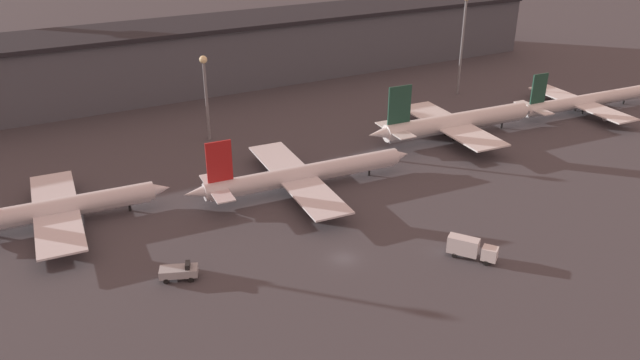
{
  "coord_description": "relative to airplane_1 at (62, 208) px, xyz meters",
  "views": [
    {
      "loc": [
        -44.05,
        -74.05,
        55.6
      ],
      "look_at": [
        4.65,
        16.96,
        6.0
      ],
      "focal_mm": 35.0,
      "sensor_mm": 36.0,
      "label": 1
    }
  ],
  "objects": [
    {
      "name": "airplane_4",
      "position": [
        130.85,
        -1.67,
        -0.23
      ],
      "size": [
        47.41,
        32.37,
        12.34
      ],
      "rotation": [
        0.0,
        0.0,
        -0.07
      ],
      "color": "white",
      "rests_on": "ground"
    },
    {
      "name": "lamp_post_2",
      "position": [
        111.39,
        26.41,
        14.42
      ],
      "size": [
        1.8,
        1.8,
        28.03
      ],
      "color": "slate",
      "rests_on": "ground"
    },
    {
      "name": "service_vehicle_0",
      "position": [
        13.19,
        -26.76,
        -1.81
      ],
      "size": [
        6.3,
        4.39,
        2.81
      ],
      "rotation": [
        0.0,
        0.0,
        -0.37
      ],
      "color": "#9EA3A8",
      "rests_on": "ground"
    },
    {
      "name": "airplane_1",
      "position": [
        0.0,
        0.0,
        0.0
      ],
      "size": [
        38.23,
        33.14,
        12.6
      ],
      "rotation": [
        0.0,
        0.0,
        -0.07
      ],
      "color": "silver",
      "rests_on": "ground"
    },
    {
      "name": "service_vehicle_1",
      "position": [
        56.53,
        -43.38,
        -1.14
      ],
      "size": [
        6.36,
        7.66,
        3.59
      ],
      "rotation": [
        0.0,
        0.0,
        -0.94
      ],
      "color": "white",
      "rests_on": "ground"
    },
    {
      "name": "ground",
      "position": [
        38.48,
        -33.78,
        -3.14
      ],
      "size": [
        600.0,
        600.0,
        0.0
      ],
      "primitive_type": "plane",
      "color": "#423F44"
    },
    {
      "name": "airplane_3",
      "position": [
        88.84,
        0.12,
        0.55
      ],
      "size": [
        47.44,
        33.17,
        14.73
      ],
      "rotation": [
        0.0,
        0.0,
        -0.07
      ],
      "color": "white",
      "rests_on": "ground"
    },
    {
      "name": "airplane_2",
      "position": [
        44.12,
        -7.67,
        -0.03
      ],
      "size": [
        48.13,
        36.5,
        12.94
      ],
      "rotation": [
        0.0,
        0.0,
        -0.07
      ],
      "color": "silver",
      "rests_on": "ground"
    },
    {
      "name": "lamp_post_1",
      "position": [
        36.42,
        26.41,
        10.09
      ],
      "size": [
        1.8,
        1.8,
        20.22
      ],
      "color": "slate",
      "rests_on": "ground"
    },
    {
      "name": "terminal_building",
      "position": [
        38.48,
        67.96,
        6.42
      ],
      "size": [
        247.14,
        24.68,
        19.01
      ],
      "color": "#4C515B",
      "rests_on": "ground"
    }
  ]
}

